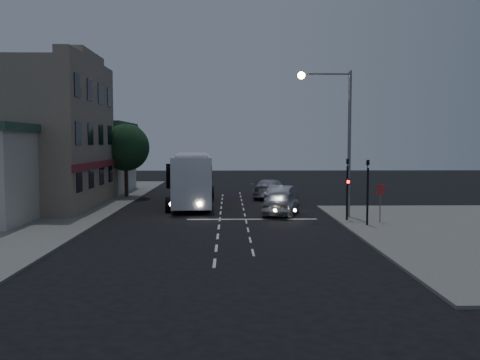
{
  "coord_description": "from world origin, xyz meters",
  "views": [
    {
      "loc": [
        0.57,
        -30.66,
        4.72
      ],
      "look_at": [
        1.32,
        5.33,
        2.2
      ],
      "focal_mm": 40.0,
      "sensor_mm": 36.0,
      "label": 1
    }
  ],
  "objects_px": {
    "tour_bus": "(192,177)",
    "regulatory_sign": "(380,197)",
    "streetlight": "(339,126)",
    "car_suv": "(281,203)",
    "traffic_signal_main": "(347,181)",
    "car_sedan_b": "(271,189)",
    "street_tree": "(126,145)",
    "traffic_signal_side": "(368,184)",
    "car_sedan_a": "(283,196)"
  },
  "relations": [
    {
      "from": "car_suv",
      "to": "traffic_signal_main",
      "type": "bearing_deg",
      "value": 154.86
    },
    {
      "from": "regulatory_sign",
      "to": "street_tree",
      "type": "xyz_separation_m",
      "value": [
        -17.51,
        15.26,
        2.9
      ]
    },
    {
      "from": "regulatory_sign",
      "to": "street_tree",
      "type": "distance_m",
      "value": 23.4
    },
    {
      "from": "traffic_signal_side",
      "to": "car_sedan_b",
      "type": "bearing_deg",
      "value": 104.95
    },
    {
      "from": "traffic_signal_side",
      "to": "tour_bus",
      "type": "bearing_deg",
      "value": 133.79
    },
    {
      "from": "tour_bus",
      "to": "regulatory_sign",
      "type": "height_order",
      "value": "tour_bus"
    },
    {
      "from": "regulatory_sign",
      "to": "streetlight",
      "type": "xyz_separation_m",
      "value": [
        -1.96,
        2.44,
        4.14
      ]
    },
    {
      "from": "regulatory_sign",
      "to": "car_suv",
      "type": "bearing_deg",
      "value": 142.99
    },
    {
      "from": "car_sedan_b",
      "to": "regulatory_sign",
      "type": "relative_size",
      "value": 2.52
    },
    {
      "from": "tour_bus",
      "to": "streetlight",
      "type": "height_order",
      "value": "streetlight"
    },
    {
      "from": "traffic_signal_side",
      "to": "streetlight",
      "type": "distance_m",
      "value": 4.84
    },
    {
      "from": "tour_bus",
      "to": "traffic_signal_main",
      "type": "xyz_separation_m",
      "value": [
        9.82,
        -9.0,
        0.31
      ]
    },
    {
      "from": "car_suv",
      "to": "car_sedan_a",
      "type": "xyz_separation_m",
      "value": [
        0.62,
        4.99,
        -0.06
      ]
    },
    {
      "from": "traffic_signal_main",
      "to": "street_tree",
      "type": "xyz_separation_m",
      "value": [
        -15.81,
        14.25,
        2.08
      ]
    },
    {
      "from": "traffic_signal_side",
      "to": "street_tree",
      "type": "xyz_separation_m",
      "value": [
        -16.51,
        16.22,
        2.08
      ]
    },
    {
      "from": "tour_bus",
      "to": "car_sedan_b",
      "type": "relative_size",
      "value": 2.31
    },
    {
      "from": "car_sedan_b",
      "to": "regulatory_sign",
      "type": "height_order",
      "value": "regulatory_sign"
    },
    {
      "from": "tour_bus",
      "to": "streetlight",
      "type": "xyz_separation_m",
      "value": [
        9.56,
        -7.57,
        3.62
      ]
    },
    {
      "from": "car_sedan_a",
      "to": "traffic_signal_side",
      "type": "xyz_separation_m",
      "value": [
        3.73,
        -9.99,
        1.65
      ]
    },
    {
      "from": "car_suv",
      "to": "regulatory_sign",
      "type": "xyz_separation_m",
      "value": [
        5.35,
        -4.04,
        0.77
      ]
    },
    {
      "from": "car_sedan_b",
      "to": "regulatory_sign",
      "type": "xyz_separation_m",
      "value": [
        5.19,
        -14.74,
        0.79
      ]
    },
    {
      "from": "street_tree",
      "to": "traffic_signal_main",
      "type": "bearing_deg",
      "value": -42.03
    },
    {
      "from": "regulatory_sign",
      "to": "street_tree",
      "type": "relative_size",
      "value": 0.35
    },
    {
      "from": "tour_bus",
      "to": "car_sedan_a",
      "type": "xyz_separation_m",
      "value": [
        6.79,
        -0.98,
        -1.33
      ]
    },
    {
      "from": "car_sedan_b",
      "to": "street_tree",
      "type": "xyz_separation_m",
      "value": [
        -12.31,
        0.52,
        3.69
      ]
    },
    {
      "from": "traffic_signal_side",
      "to": "streetlight",
      "type": "xyz_separation_m",
      "value": [
        -0.96,
        3.4,
        3.31
      ]
    },
    {
      "from": "traffic_signal_main",
      "to": "regulatory_sign",
      "type": "xyz_separation_m",
      "value": [
        1.7,
        -1.01,
        -0.82
      ]
    },
    {
      "from": "street_tree",
      "to": "streetlight",
      "type": "bearing_deg",
      "value": -39.51
    },
    {
      "from": "car_suv",
      "to": "traffic_signal_side",
      "type": "xyz_separation_m",
      "value": [
        4.35,
        -5.0,
        1.59
      ]
    },
    {
      "from": "car_suv",
      "to": "traffic_signal_main",
      "type": "xyz_separation_m",
      "value": [
        3.65,
        -3.02,
        1.59
      ]
    },
    {
      "from": "car_suv",
      "to": "street_tree",
      "type": "xyz_separation_m",
      "value": [
        -12.15,
        11.22,
        3.67
      ]
    },
    {
      "from": "tour_bus",
      "to": "car_sedan_b",
      "type": "distance_m",
      "value": 8.0
    },
    {
      "from": "car_sedan_b",
      "to": "traffic_signal_side",
      "type": "distance_m",
      "value": 16.33
    },
    {
      "from": "traffic_signal_side",
      "to": "regulatory_sign",
      "type": "xyz_separation_m",
      "value": [
        1.0,
        0.96,
        -0.82
      ]
    },
    {
      "from": "traffic_signal_main",
      "to": "tour_bus",
      "type": "bearing_deg",
      "value": 137.51
    },
    {
      "from": "tour_bus",
      "to": "streetlight",
      "type": "relative_size",
      "value": 1.43
    },
    {
      "from": "car_sedan_b",
      "to": "streetlight",
      "type": "xyz_separation_m",
      "value": [
        3.24,
        -12.3,
        4.93
      ]
    },
    {
      "from": "tour_bus",
      "to": "car_sedan_a",
      "type": "relative_size",
      "value": 2.73
    },
    {
      "from": "car_suv",
      "to": "car_sedan_a",
      "type": "distance_m",
      "value": 5.03
    },
    {
      "from": "traffic_signal_main",
      "to": "street_tree",
      "type": "bearing_deg",
      "value": 137.97
    },
    {
      "from": "car_sedan_b",
      "to": "car_suv",
      "type": "bearing_deg",
      "value": 105.15
    },
    {
      "from": "traffic_signal_main",
      "to": "regulatory_sign",
      "type": "relative_size",
      "value": 1.86
    },
    {
      "from": "car_sedan_a",
      "to": "street_tree",
      "type": "xyz_separation_m",
      "value": [
        -12.78,
        6.23,
        3.72
      ]
    },
    {
      "from": "traffic_signal_side",
      "to": "regulatory_sign",
      "type": "relative_size",
      "value": 1.86
    },
    {
      "from": "car_suv",
      "to": "car_sedan_b",
      "type": "distance_m",
      "value": 10.7
    },
    {
      "from": "car_sedan_b",
      "to": "streetlight",
      "type": "distance_m",
      "value": 13.64
    },
    {
      "from": "car_sedan_a",
      "to": "streetlight",
      "type": "relative_size",
      "value": 0.52
    },
    {
      "from": "traffic_signal_side",
      "to": "streetlight",
      "type": "relative_size",
      "value": 0.46
    },
    {
      "from": "tour_bus",
      "to": "traffic_signal_main",
      "type": "bearing_deg",
      "value": -45.84
    },
    {
      "from": "traffic_signal_main",
      "to": "streetlight",
      "type": "bearing_deg",
      "value": 100.2
    }
  ]
}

